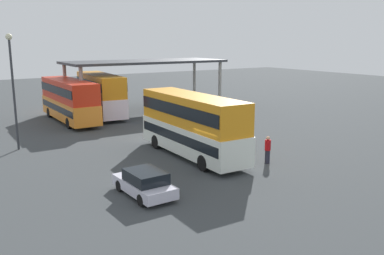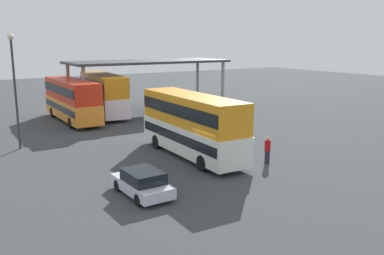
{
  "view_description": "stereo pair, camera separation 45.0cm",
  "coord_description": "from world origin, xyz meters",
  "px_view_note": "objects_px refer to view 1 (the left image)",
  "views": [
    {
      "loc": [
        -14.76,
        -19.46,
        7.77
      ],
      "look_at": [
        0.17,
        3.35,
        2.0
      ],
      "focal_mm": 38.86,
      "sensor_mm": 36.0,
      "label": 1
    },
    {
      "loc": [
        -14.38,
        -19.71,
        7.77
      ],
      "look_at": [
        0.17,
        3.35,
        2.0
      ],
      "focal_mm": 38.86,
      "sensor_mm": 36.0,
      "label": 2
    }
  ],
  "objects_px": {
    "double_decker_main": "(192,123)",
    "parked_hatchback": "(145,183)",
    "double_decker_near_canopy": "(69,99)",
    "double_decker_mid_row": "(100,93)",
    "lamppost_tall": "(12,78)",
    "pedestrian_waiting": "(268,150)"
  },
  "relations": [
    {
      "from": "double_decker_main",
      "to": "double_decker_mid_row",
      "type": "distance_m",
      "value": 18.18
    },
    {
      "from": "double_decker_near_canopy",
      "to": "double_decker_main",
      "type": "bearing_deg",
      "value": -169.22
    },
    {
      "from": "double_decker_main",
      "to": "lamppost_tall",
      "type": "distance_m",
      "value": 12.99
    },
    {
      "from": "double_decker_main",
      "to": "parked_hatchback",
      "type": "bearing_deg",
      "value": 130.21
    },
    {
      "from": "pedestrian_waiting",
      "to": "double_decker_mid_row",
      "type": "bearing_deg",
      "value": 21.15
    },
    {
      "from": "double_decker_near_canopy",
      "to": "pedestrian_waiting",
      "type": "height_order",
      "value": "double_decker_near_canopy"
    },
    {
      "from": "double_decker_near_canopy",
      "to": "double_decker_mid_row",
      "type": "bearing_deg",
      "value": -68.42
    },
    {
      "from": "double_decker_main",
      "to": "pedestrian_waiting",
      "type": "relative_size",
      "value": 5.73
    },
    {
      "from": "parked_hatchback",
      "to": "double_decker_mid_row",
      "type": "distance_m",
      "value": 23.95
    },
    {
      "from": "double_decker_near_canopy",
      "to": "pedestrian_waiting",
      "type": "xyz_separation_m",
      "value": [
        6.3,
        -20.75,
        -1.32
      ]
    },
    {
      "from": "double_decker_main",
      "to": "parked_hatchback",
      "type": "distance_m",
      "value": 7.86
    },
    {
      "from": "double_decker_main",
      "to": "lamppost_tall",
      "type": "height_order",
      "value": "lamppost_tall"
    },
    {
      "from": "double_decker_main",
      "to": "parked_hatchback",
      "type": "height_order",
      "value": "double_decker_main"
    },
    {
      "from": "double_decker_mid_row",
      "to": "pedestrian_waiting",
      "type": "relative_size",
      "value": 5.84
    },
    {
      "from": "double_decker_main",
      "to": "double_decker_near_canopy",
      "type": "xyz_separation_m",
      "value": [
        -3.15,
        16.72,
        -0.08
      ]
    },
    {
      "from": "double_decker_mid_row",
      "to": "lamppost_tall",
      "type": "relative_size",
      "value": 1.27
    },
    {
      "from": "pedestrian_waiting",
      "to": "double_decker_main",
      "type": "bearing_deg",
      "value": 52.45
    },
    {
      "from": "lamppost_tall",
      "to": "pedestrian_waiting",
      "type": "distance_m",
      "value": 18.23
    },
    {
      "from": "double_decker_mid_row",
      "to": "lamppost_tall",
      "type": "bearing_deg",
      "value": 139.53
    },
    {
      "from": "double_decker_near_canopy",
      "to": "lamppost_tall",
      "type": "distance_m",
      "value": 10.89
    },
    {
      "from": "double_decker_mid_row",
      "to": "lamppost_tall",
      "type": "height_order",
      "value": "lamppost_tall"
    },
    {
      "from": "parked_hatchback",
      "to": "pedestrian_waiting",
      "type": "xyz_separation_m",
      "value": [
        9.15,
        0.77,
        0.22
      ]
    }
  ]
}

